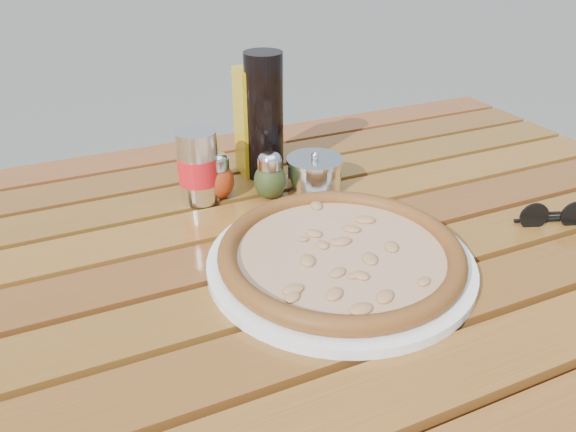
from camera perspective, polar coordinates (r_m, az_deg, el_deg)
name	(u,v)px	position (r m, az deg, el deg)	size (l,w,h in m)	color
table	(293,282)	(0.87, 0.55, -6.72)	(1.40, 0.90, 0.75)	#38200C
plate	(340,262)	(0.76, 5.33, -4.69)	(0.36, 0.36, 0.01)	white
pizza	(341,252)	(0.76, 5.38, -3.70)	(0.34, 0.34, 0.03)	beige
pepper_shaker	(218,177)	(0.93, -7.16, 4.00)	(0.06, 0.06, 0.08)	#AC3613
oregano_shaker	(270,176)	(0.93, -1.85, 4.07)	(0.07, 0.07, 0.08)	#37431B
dark_bottle	(264,117)	(0.98, -2.43, 10.04)	(0.07, 0.07, 0.22)	black
soda_can	(198,167)	(0.92, -9.09, 4.93)	(0.07, 0.07, 0.12)	silver
olive_oil_cruet	(253,121)	(1.00, -3.53, 9.60)	(0.06, 0.06, 0.21)	gold
parmesan_tin	(315,174)	(0.95, 2.71, 4.29)	(0.11, 0.11, 0.07)	silver
sunglasses	(553,216)	(0.94, 25.34, 0.00)	(0.11, 0.05, 0.04)	black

